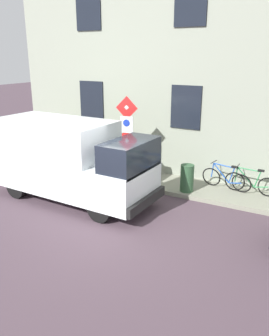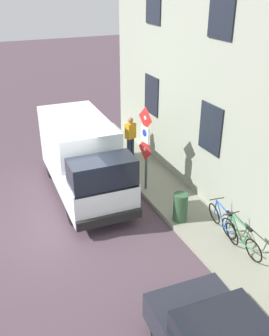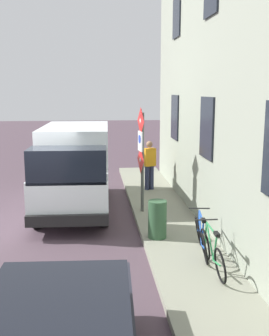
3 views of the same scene
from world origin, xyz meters
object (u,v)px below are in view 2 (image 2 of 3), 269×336
object	(u,v)px
litter_bin	(180,207)
bicycle_blue	(223,222)
bicycle_green	(241,238)
pedestrian	(130,136)
delivery_van	(83,157)
sign_post_stacked	(145,141)

from	to	relation	value
litter_bin	bicycle_blue	bearing A→B (deg)	-54.14
bicycle_green	pedestrian	xyz separation A→B (m)	(-0.32, 6.67, 0.56)
bicycle_blue	pedestrian	bearing A→B (deg)	10.89
bicycle_green	bicycle_blue	xyz separation A→B (m)	(0.00, 0.81, 0.00)
delivery_van	litter_bin	world-z (taller)	delivery_van
delivery_van	bicycle_green	bearing A→B (deg)	31.21
bicycle_green	pedestrian	bearing A→B (deg)	3.26
bicycle_blue	pedestrian	distance (m)	5.89
bicycle_green	litter_bin	bearing A→B (deg)	22.83
bicycle_green	bicycle_blue	distance (m)	0.81
sign_post_stacked	bicycle_blue	bearing A→B (deg)	-74.10
bicycle_green	bicycle_blue	size ratio (longest dim) A/B	1.00
delivery_van	litter_bin	bearing A→B (deg)	34.99
bicycle_blue	litter_bin	distance (m)	1.33
pedestrian	bicycle_green	bearing A→B (deg)	-16.31
pedestrian	litter_bin	distance (m)	4.83
sign_post_stacked	pedestrian	world-z (taller)	sign_post_stacked
bicycle_blue	litter_bin	xyz separation A→B (m)	(-0.78, 1.08, 0.08)
delivery_van	bicycle_green	xyz separation A→B (m)	(2.82, -5.03, -0.82)
bicycle_blue	pedestrian	world-z (taller)	pedestrian
bicycle_green	pedestrian	world-z (taller)	pedestrian
bicycle_blue	sign_post_stacked	bearing A→B (deg)	23.60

